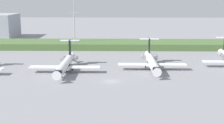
{
  "coord_description": "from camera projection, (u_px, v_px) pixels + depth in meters",
  "views": [
    {
      "loc": [
        2.04,
        -90.78,
        24.42
      ],
      "look_at": [
        0.0,
        13.28,
        3.0
      ],
      "focal_mm": 51.82,
      "sensor_mm": 36.0,
      "label": 1
    }
  ],
  "objects": [
    {
      "name": "ground_plane",
      "position": [
        113.0,
        61.0,
        123.24
      ],
      "size": [
        500.0,
        500.0,
        0.0
      ],
      "primitive_type": "plane",
      "color": "gray"
    },
    {
      "name": "grass_berm",
      "position": [
        114.0,
        45.0,
        154.42
      ],
      "size": [
        320.0,
        20.0,
        2.96
      ],
      "primitive_type": "cube",
      "color": "#4C6B38",
      "rests_on": "ground"
    },
    {
      "name": "regional_jet_third",
      "position": [
        66.0,
        64.0,
        105.56
      ],
      "size": [
        22.81,
        31.0,
        9.0
      ],
      "color": "white",
      "rests_on": "ground"
    },
    {
      "name": "regional_jet_fourth",
      "position": [
        152.0,
        62.0,
        109.38
      ],
      "size": [
        22.81,
        31.0,
        9.0
      ],
      "color": "white",
      "rests_on": "ground"
    },
    {
      "name": "antenna_mast",
      "position": [
        74.0,
        26.0,
        151.76
      ],
      "size": [
        4.4,
        0.5,
        25.45
      ],
      "color": "#B2B2B7",
      "rests_on": "ground"
    }
  ]
}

